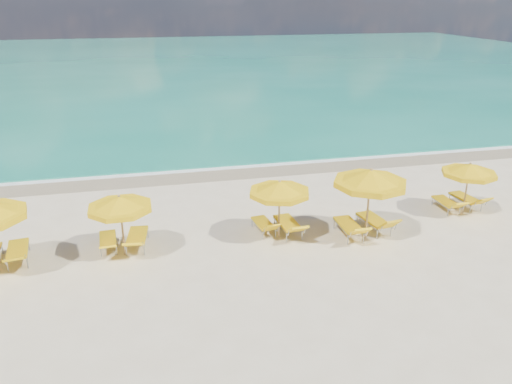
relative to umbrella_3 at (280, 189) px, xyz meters
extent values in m
plane|color=beige|center=(-0.48, -0.05, -1.84)|extent=(120.00, 120.00, 0.00)
cube|color=#167C62|center=(-0.48, 47.95, -1.84)|extent=(120.00, 80.00, 0.30)
cube|color=tan|center=(-0.48, 7.35, -1.84)|extent=(120.00, 2.60, 0.01)
cube|color=white|center=(-0.48, 8.15, -1.84)|extent=(120.00, 1.20, 0.03)
cube|color=white|center=(-6.48, 16.95, -1.84)|extent=(14.00, 0.36, 0.05)
cube|color=white|center=(7.52, 23.95, -1.84)|extent=(18.00, 0.30, 0.05)
cylinder|color=tan|center=(-5.25, -0.05, -0.83)|extent=(0.06, 0.06, 2.03)
cone|color=yellow|center=(-5.25, -0.05, 0.02)|extent=(2.69, 2.69, 0.41)
cylinder|color=yellow|center=(-5.25, -0.05, -0.17)|extent=(2.72, 2.72, 0.16)
sphere|color=tan|center=(-5.25, -0.05, 0.23)|extent=(0.09, 0.09, 0.09)
cylinder|color=tan|center=(0.00, 0.00, -0.81)|extent=(0.06, 0.06, 2.07)
cone|color=yellow|center=(0.00, 0.00, 0.06)|extent=(2.30, 2.30, 0.41)
cylinder|color=yellow|center=(0.00, 0.00, -0.14)|extent=(2.32, 2.32, 0.17)
sphere|color=tan|center=(0.00, 0.00, 0.27)|extent=(0.09, 0.09, 0.09)
cylinder|color=tan|center=(2.99, -0.64, -0.61)|extent=(0.08, 0.08, 2.45)
cone|color=yellow|center=(2.99, -0.64, 0.42)|extent=(2.81, 2.81, 0.49)
cylinder|color=yellow|center=(2.99, -0.64, 0.18)|extent=(2.83, 2.83, 0.20)
sphere|color=tan|center=(2.99, -0.64, 0.67)|extent=(0.11, 0.11, 0.11)
cylinder|color=tan|center=(7.58, 0.44, -0.85)|extent=(0.06, 0.06, 1.98)
cone|color=yellow|center=(7.58, 0.44, -0.01)|extent=(2.16, 2.16, 0.40)
cylinder|color=yellow|center=(7.58, 0.44, -0.21)|extent=(2.17, 2.17, 0.16)
sphere|color=tan|center=(7.58, 0.44, 0.19)|extent=(0.09, 0.09, 0.09)
cube|color=yellow|center=(-8.56, 0.33, -1.45)|extent=(0.78, 1.43, 0.08)
cube|color=yellow|center=(-8.43, -0.63, -1.31)|extent=(0.68, 0.69, 0.34)
cube|color=yellow|center=(-5.79, 0.55, -1.50)|extent=(0.61, 1.22, 0.07)
cube|color=yellow|center=(-5.74, -0.30, -1.37)|extent=(0.57, 0.58, 0.30)
cube|color=yellow|center=(-4.83, 0.45, -1.45)|extent=(0.77, 1.43, 0.08)
cube|color=yellow|center=(-4.94, -0.51, -1.28)|extent=(0.68, 0.67, 0.39)
cube|color=yellow|center=(-0.42, 0.58, -1.50)|extent=(0.67, 1.24, 0.07)
cube|color=yellow|center=(-0.32, -0.22, -1.32)|extent=(0.58, 0.53, 0.41)
cube|color=yellow|center=(0.40, 0.29, -1.44)|extent=(0.72, 1.42, 0.08)
cube|color=yellow|center=(0.47, -0.67, -1.26)|extent=(0.66, 0.63, 0.43)
cube|color=yellow|center=(2.45, -0.35, -1.44)|extent=(0.62, 1.39, 0.09)
cube|color=yellow|center=(2.44, -1.31, -1.24)|extent=(0.62, 0.57, 0.46)
cube|color=yellow|center=(3.49, -0.16, -1.44)|extent=(0.82, 1.47, 0.09)
cube|color=yellow|center=(3.63, -1.09, -1.21)|extent=(0.70, 0.63, 0.50)
cube|color=yellow|center=(7.07, 0.88, -1.49)|extent=(0.54, 1.21, 0.07)
cube|color=yellow|center=(7.07, 0.05, -1.32)|extent=(0.54, 0.50, 0.40)
cube|color=yellow|center=(8.01, 1.00, -1.46)|extent=(0.74, 1.36, 0.08)
cube|color=yellow|center=(8.12, 0.12, -1.27)|extent=(0.64, 0.60, 0.44)
camera|label=1|loc=(-4.29, -15.13, 6.13)|focal=35.00mm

